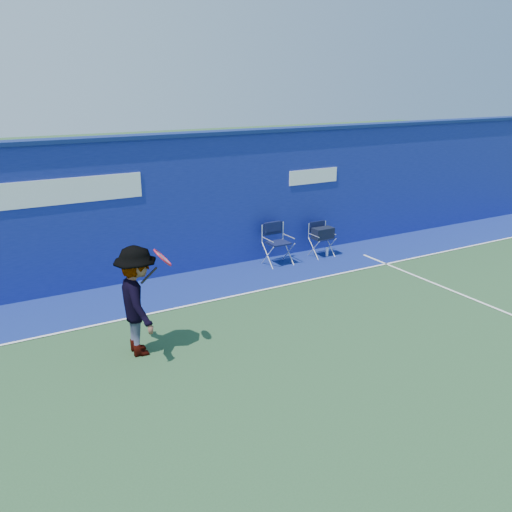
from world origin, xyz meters
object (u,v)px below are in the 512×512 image
directors_chair_right (322,242)px  tennis_player (138,301)px  directors_chair_left (278,251)px  water_bottle (327,252)px

directors_chair_right → tennis_player: tennis_player is taller
tennis_player → directors_chair_right: bearing=25.7°
directors_chair_left → tennis_player: tennis_player is taller
directors_chair_right → directors_chair_left: bearing=179.4°
directors_chair_right → water_bottle: bearing=-39.0°
water_bottle → directors_chair_right: bearing=141.0°
directors_chair_left → directors_chair_right: bearing=-0.6°
water_bottle → tennis_player: (-5.56, -2.54, 0.77)m
directors_chair_right → water_bottle: size_ratio=3.58×
directors_chair_left → water_bottle: bearing=-4.1°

